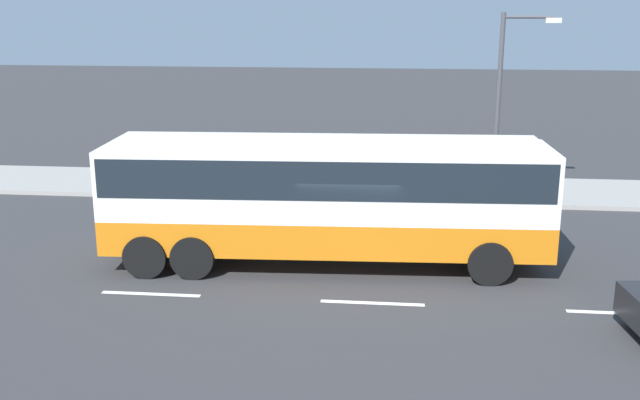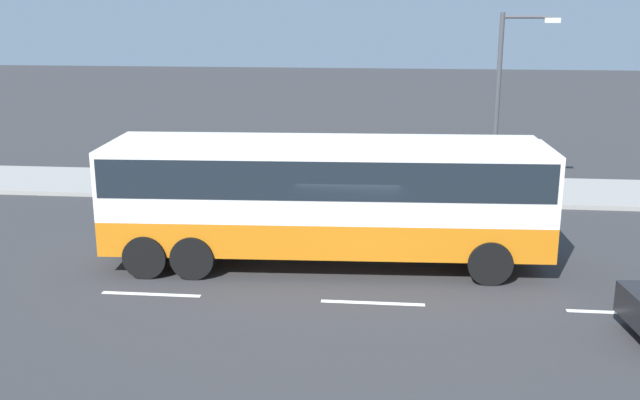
{
  "view_description": "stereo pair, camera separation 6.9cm",
  "coord_description": "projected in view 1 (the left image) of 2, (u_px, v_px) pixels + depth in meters",
  "views": [
    {
      "loc": [
        1.11,
        -18.23,
        6.73
      ],
      "look_at": [
        -0.78,
        -0.01,
        1.81
      ],
      "focal_mm": 41.47,
      "sensor_mm": 36.0,
      "label": 1
    },
    {
      "loc": [
        1.04,
        -18.23,
        6.73
      ],
      "look_at": [
        -0.78,
        -0.01,
        1.81
      ],
      "focal_mm": 41.47,
      "sensor_mm": 36.0,
      "label": 2
    }
  ],
  "objects": [
    {
      "name": "ground_plane",
      "position": [
        350.0,
        267.0,
        19.37
      ],
      "size": [
        120.0,
        120.0,
        0.0
      ],
      "primitive_type": "plane",
      "color": "#333335"
    },
    {
      "name": "sidewalk_curb",
      "position": [
        364.0,
        188.0,
        27.3
      ],
      "size": [
        80.0,
        4.0,
        0.15
      ],
      "primitive_type": "cube",
      "color": "gray",
      "rests_on": "ground_plane"
    },
    {
      "name": "lane_centreline",
      "position": [
        244.0,
        298.0,
        17.35
      ],
      "size": [
        27.81,
        0.16,
        0.01
      ],
      "color": "white",
      "rests_on": "ground_plane"
    },
    {
      "name": "coach_bus",
      "position": [
        326.0,
        189.0,
        19.02
      ],
      "size": [
        11.47,
        3.12,
        3.32
      ],
      "rotation": [
        0.0,
        0.0,
        0.05
      ],
      "color": "orange",
      "rests_on": "ground_plane"
    },
    {
      "name": "pedestrian_near_curb",
      "position": [
        256.0,
        164.0,
        26.57
      ],
      "size": [
        0.32,
        0.32,
        1.63
      ],
      "rotation": [
        0.0,
        0.0,
        3.93
      ],
      "color": "black",
      "rests_on": "sidewalk_curb"
    },
    {
      "name": "street_lamp",
      "position": [
        506.0,
        93.0,
        24.6
      ],
      "size": [
        1.91,
        0.24,
        6.25
      ],
      "color": "#47474C",
      "rests_on": "sidewalk_curb"
    }
  ]
}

